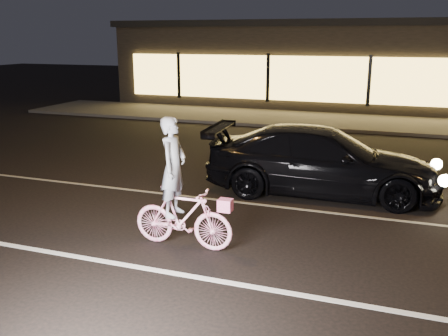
% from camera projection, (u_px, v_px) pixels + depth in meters
% --- Properties ---
extents(ground, '(90.00, 90.00, 0.00)m').
position_uv_depth(ground, '(299.00, 250.00, 8.40)').
color(ground, black).
rests_on(ground, ground).
extents(lane_stripe_near, '(60.00, 0.12, 0.01)m').
position_uv_depth(lane_stripe_near, '(278.00, 291.00, 7.03)').
color(lane_stripe_near, silver).
rests_on(lane_stripe_near, ground).
extents(lane_stripe_far, '(60.00, 0.10, 0.01)m').
position_uv_depth(lane_stripe_far, '(318.00, 211.00, 10.22)').
color(lane_stripe_far, gray).
rests_on(lane_stripe_far, ground).
extents(sidewalk, '(30.00, 4.00, 0.12)m').
position_uv_depth(sidewalk, '(363.00, 123.00, 20.21)').
color(sidewalk, '#383533').
rests_on(sidewalk, ground).
extents(storefront, '(25.40, 8.42, 4.20)m').
position_uv_depth(storefront, '(376.00, 63.00, 25.10)').
color(storefront, black).
rests_on(storefront, ground).
extents(cyclist, '(1.77, 0.61, 2.23)m').
position_uv_depth(cyclist, '(180.00, 202.00, 8.34)').
color(cyclist, '#F3317A').
rests_on(cyclist, ground).
extents(sedan, '(5.32, 2.43, 1.51)m').
position_uv_depth(sedan, '(322.00, 161.00, 11.23)').
color(sedan, black).
rests_on(sedan, ground).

